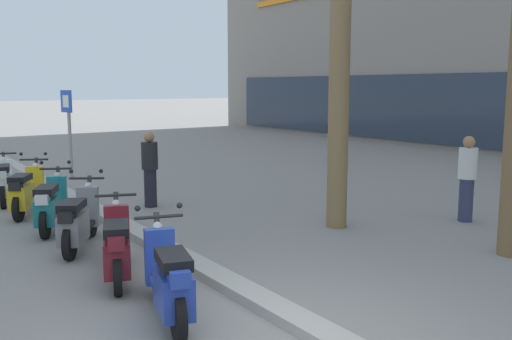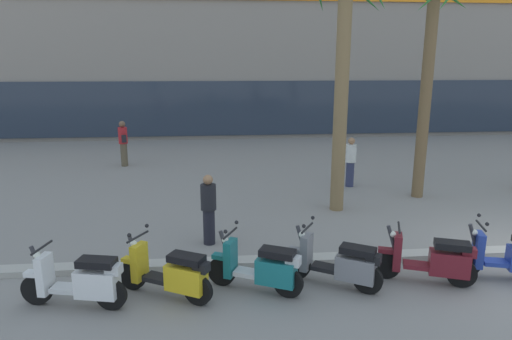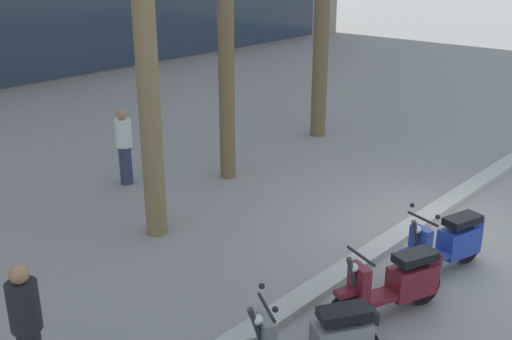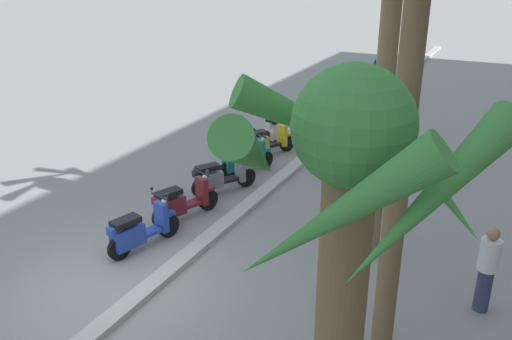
{
  "view_description": "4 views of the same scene",
  "coord_description": "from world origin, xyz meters",
  "px_view_note": "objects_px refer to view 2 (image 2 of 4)",
  "views": [
    {
      "loc": [
        4.04,
        -2.94,
        2.51
      ],
      "look_at": [
        -3.1,
        1.88,
        1.23
      ],
      "focal_mm": 39.79,
      "sensor_mm": 36.0,
      "label": 1
    },
    {
      "loc": [
        -6.68,
        -7.63,
        3.93
      ],
      "look_at": [
        -5.71,
        2.92,
        1.38
      ],
      "focal_mm": 31.47,
      "sensor_mm": 36.0,
      "label": 2
    },
    {
      "loc": [
        -9.34,
        -3.85,
        4.73
      ],
      "look_at": [
        -2.51,
        2.34,
        1.28
      ],
      "focal_mm": 42.82,
      "sensor_mm": 36.0,
      "label": 3
    },
    {
      "loc": [
        6.5,
        6.23,
        5.86
      ],
      "look_at": [
        -3.6,
        1.08,
        1.26
      ],
      "focal_mm": 38.4,
      "sensor_mm": 36.0,
      "label": 4
    }
  ],
  "objects_px": {
    "scooter_teal_gap_after_mid": "(262,268)",
    "pedestrian_by_palm_tree": "(123,142)",
    "scooter_grey_lead_nearest": "(340,264)",
    "scooter_maroon_mid_front": "(433,260)",
    "scooter_yellow_last_in_row": "(171,274)",
    "scooter_blue_second_in_line": "(512,257)",
    "scooter_white_mid_centre": "(81,281)",
    "pedestrian_window_shopping": "(209,208)",
    "palm_tree_mid_walkway": "(344,14)",
    "palm_tree_near_sign": "(432,21)",
    "pedestrian_strolling_near_curb": "(351,161)"
  },
  "relations": [
    {
      "from": "palm_tree_near_sign",
      "to": "pedestrian_strolling_near_curb",
      "type": "height_order",
      "value": "palm_tree_near_sign"
    },
    {
      "from": "scooter_yellow_last_in_row",
      "to": "palm_tree_mid_walkway",
      "type": "relative_size",
      "value": 0.25
    },
    {
      "from": "scooter_grey_lead_nearest",
      "to": "pedestrian_window_shopping",
      "type": "height_order",
      "value": "pedestrian_window_shopping"
    },
    {
      "from": "scooter_yellow_last_in_row",
      "to": "scooter_blue_second_in_line",
      "type": "distance_m",
      "value": 6.18
    },
    {
      "from": "scooter_teal_gap_after_mid",
      "to": "scooter_maroon_mid_front",
      "type": "xyz_separation_m",
      "value": [
        3.11,
        0.04,
        -0.0
      ]
    },
    {
      "from": "scooter_maroon_mid_front",
      "to": "pedestrian_window_shopping",
      "type": "xyz_separation_m",
      "value": [
        -4.04,
        2.22,
        0.37
      ]
    },
    {
      "from": "scooter_teal_gap_after_mid",
      "to": "pedestrian_strolling_near_curb",
      "type": "xyz_separation_m",
      "value": [
        3.57,
        6.62,
        0.38
      ]
    },
    {
      "from": "scooter_maroon_mid_front",
      "to": "pedestrian_by_palm_tree",
      "type": "distance_m",
      "value": 12.64
    },
    {
      "from": "scooter_maroon_mid_front",
      "to": "pedestrian_by_palm_tree",
      "type": "xyz_separation_m",
      "value": [
        -7.39,
        10.24,
        0.49
      ]
    },
    {
      "from": "pedestrian_strolling_near_curb",
      "to": "palm_tree_mid_walkway",
      "type": "bearing_deg",
      "value": -115.29
    },
    {
      "from": "scooter_teal_gap_after_mid",
      "to": "scooter_grey_lead_nearest",
      "type": "relative_size",
      "value": 1.01
    },
    {
      "from": "pedestrian_by_palm_tree",
      "to": "pedestrian_window_shopping",
      "type": "xyz_separation_m",
      "value": [
        3.35,
        -8.02,
        -0.11
      ]
    },
    {
      "from": "scooter_grey_lead_nearest",
      "to": "scooter_maroon_mid_front",
      "type": "bearing_deg",
      "value": -0.55
    },
    {
      "from": "scooter_grey_lead_nearest",
      "to": "pedestrian_strolling_near_curb",
      "type": "height_order",
      "value": "pedestrian_strolling_near_curb"
    },
    {
      "from": "palm_tree_mid_walkway",
      "to": "pedestrian_by_palm_tree",
      "type": "relative_size",
      "value": 3.87
    },
    {
      "from": "scooter_blue_second_in_line",
      "to": "pedestrian_window_shopping",
      "type": "relative_size",
      "value": 1.11
    },
    {
      "from": "scooter_maroon_mid_front",
      "to": "pedestrian_by_palm_tree",
      "type": "height_order",
      "value": "pedestrian_by_palm_tree"
    },
    {
      "from": "scooter_maroon_mid_front",
      "to": "palm_tree_mid_walkway",
      "type": "distance_m",
      "value": 6.36
    },
    {
      "from": "scooter_teal_gap_after_mid",
      "to": "pedestrian_by_palm_tree",
      "type": "bearing_deg",
      "value": 112.61
    },
    {
      "from": "scooter_blue_second_in_line",
      "to": "scooter_grey_lead_nearest",
      "type": "bearing_deg",
      "value": 179.82
    },
    {
      "from": "scooter_white_mid_centre",
      "to": "scooter_blue_second_in_line",
      "type": "xyz_separation_m",
      "value": [
        7.61,
        0.28,
        -0.01
      ]
    },
    {
      "from": "scooter_teal_gap_after_mid",
      "to": "palm_tree_mid_walkway",
      "type": "xyz_separation_m",
      "value": [
        2.49,
        4.34,
        4.65
      ]
    },
    {
      "from": "scooter_white_mid_centre",
      "to": "scooter_grey_lead_nearest",
      "type": "height_order",
      "value": "scooter_grey_lead_nearest"
    },
    {
      "from": "scooter_yellow_last_in_row",
      "to": "pedestrian_by_palm_tree",
      "type": "relative_size",
      "value": 0.96
    },
    {
      "from": "scooter_yellow_last_in_row",
      "to": "pedestrian_window_shopping",
      "type": "relative_size",
      "value": 1.07
    },
    {
      "from": "palm_tree_mid_walkway",
      "to": "pedestrian_by_palm_tree",
      "type": "xyz_separation_m",
      "value": [
        -6.77,
        5.94,
        -4.16
      ]
    },
    {
      "from": "scooter_teal_gap_after_mid",
      "to": "pedestrian_window_shopping",
      "type": "xyz_separation_m",
      "value": [
        -0.93,
        2.26,
        0.37
      ]
    },
    {
      "from": "scooter_white_mid_centre",
      "to": "scooter_yellow_last_in_row",
      "type": "height_order",
      "value": "scooter_yellow_last_in_row"
    },
    {
      "from": "pedestrian_strolling_near_curb",
      "to": "palm_tree_near_sign",
      "type": "bearing_deg",
      "value": -37.91
    },
    {
      "from": "scooter_white_mid_centre",
      "to": "pedestrian_window_shopping",
      "type": "height_order",
      "value": "pedestrian_window_shopping"
    },
    {
      "from": "scooter_white_mid_centre",
      "to": "scooter_grey_lead_nearest",
      "type": "bearing_deg",
      "value": 3.73
    },
    {
      "from": "scooter_yellow_last_in_row",
      "to": "scooter_teal_gap_after_mid",
      "type": "xyz_separation_m",
      "value": [
        1.55,
        0.07,
        -0.0
      ]
    },
    {
      "from": "palm_tree_mid_walkway",
      "to": "pedestrian_by_palm_tree",
      "type": "distance_m",
      "value": 9.92
    },
    {
      "from": "palm_tree_near_sign",
      "to": "scooter_grey_lead_nearest",
      "type": "bearing_deg",
      "value": -126.18
    },
    {
      "from": "pedestrian_window_shopping",
      "to": "pedestrian_strolling_near_curb",
      "type": "distance_m",
      "value": 6.26
    },
    {
      "from": "scooter_yellow_last_in_row",
      "to": "pedestrian_strolling_near_curb",
      "type": "bearing_deg",
      "value": 52.6
    },
    {
      "from": "scooter_grey_lead_nearest",
      "to": "pedestrian_by_palm_tree",
      "type": "height_order",
      "value": "pedestrian_by_palm_tree"
    },
    {
      "from": "scooter_yellow_last_in_row",
      "to": "scooter_grey_lead_nearest",
      "type": "distance_m",
      "value": 2.95
    },
    {
      "from": "scooter_teal_gap_after_mid",
      "to": "pedestrian_by_palm_tree",
      "type": "height_order",
      "value": "pedestrian_by_palm_tree"
    },
    {
      "from": "scooter_grey_lead_nearest",
      "to": "pedestrian_by_palm_tree",
      "type": "distance_m",
      "value": 11.7
    },
    {
      "from": "scooter_grey_lead_nearest",
      "to": "pedestrian_window_shopping",
      "type": "xyz_separation_m",
      "value": [
        -2.33,
        2.21,
        0.38
      ]
    },
    {
      "from": "scooter_maroon_mid_front",
      "to": "scooter_blue_second_in_line",
      "type": "height_order",
      "value": "scooter_blue_second_in_line"
    },
    {
      "from": "scooter_teal_gap_after_mid",
      "to": "palm_tree_mid_walkway",
      "type": "relative_size",
      "value": 0.24
    },
    {
      "from": "pedestrian_strolling_near_curb",
      "to": "scooter_maroon_mid_front",
      "type": "bearing_deg",
      "value": -93.97
    },
    {
      "from": "palm_tree_near_sign",
      "to": "pedestrian_by_palm_tree",
      "type": "xyz_separation_m",
      "value": [
        -9.52,
        4.97,
        -4.1
      ]
    },
    {
      "from": "scooter_white_mid_centre",
      "to": "scooter_teal_gap_after_mid",
      "type": "bearing_deg",
      "value": 4.41
    },
    {
      "from": "palm_tree_near_sign",
      "to": "pedestrian_window_shopping",
      "type": "xyz_separation_m",
      "value": [
        -6.17,
        -3.05,
        -4.21
      ]
    },
    {
      "from": "palm_tree_near_sign",
      "to": "pedestrian_by_palm_tree",
      "type": "bearing_deg",
      "value": 152.46
    },
    {
      "from": "palm_tree_mid_walkway",
      "to": "scooter_blue_second_in_line",
      "type": "bearing_deg",
      "value": -63.46
    },
    {
      "from": "scooter_blue_second_in_line",
      "to": "scooter_maroon_mid_front",
      "type": "bearing_deg",
      "value": -179.75
    }
  ]
}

